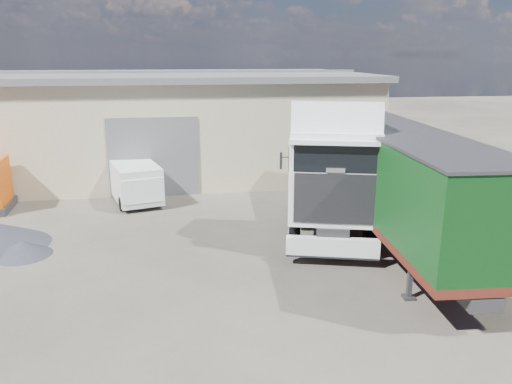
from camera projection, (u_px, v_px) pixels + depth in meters
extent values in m
plane|color=black|center=(217.00, 291.00, 13.70)|extent=(120.00, 120.00, 0.00)
cube|color=#B4AD8A|center=(83.00, 126.00, 27.36)|extent=(30.00, 12.00, 5.00)
cube|color=#525456|center=(79.00, 76.00, 26.65)|extent=(30.60, 12.60, 0.30)
cube|color=#525456|center=(154.00, 157.00, 22.42)|extent=(4.00, 0.08, 3.60)
cube|color=#525456|center=(78.00, 72.00, 26.60)|extent=(30.60, 0.40, 0.15)
cube|color=maroon|center=(480.00, 179.00, 20.82)|extent=(0.35, 26.00, 2.50)
cylinder|color=black|center=(332.00, 236.00, 16.14)|extent=(2.93, 1.87, 1.17)
cylinder|color=black|center=(329.00, 202.00, 19.84)|extent=(2.99, 1.89, 1.17)
cylinder|color=black|center=(329.00, 192.00, 21.32)|extent=(2.99, 1.89, 1.17)
cube|color=#2D2D30|center=(330.00, 201.00, 18.57)|extent=(2.96, 7.28, 0.33)
cube|color=silver|center=(332.00, 248.00, 15.13)|extent=(2.78, 1.04, 0.61)
cube|color=silver|center=(334.00, 176.00, 16.00)|extent=(3.35, 3.20, 2.70)
cube|color=black|center=(334.00, 199.00, 14.90)|extent=(2.35, 0.73, 1.54)
cube|color=black|center=(336.00, 159.00, 14.59)|extent=(2.40, 0.74, 0.83)
cube|color=silver|center=(336.00, 121.00, 15.75)|extent=(3.22, 2.81, 1.35)
cube|color=#0C573B|center=(291.00, 180.00, 16.67)|extent=(0.24, 0.80, 1.21)
cube|color=#0C573B|center=(376.00, 183.00, 16.34)|extent=(0.24, 0.80, 1.21)
cylinder|color=#2D2D30|center=(330.00, 185.00, 19.88)|extent=(1.50, 1.50, 0.13)
cube|color=#2D2D30|center=(410.00, 280.00, 13.10)|extent=(0.32, 0.32, 1.09)
cube|color=#2D2D30|center=(475.00, 277.00, 13.25)|extent=(0.32, 0.32, 1.09)
cylinder|color=black|center=(359.00, 198.00, 20.65)|extent=(2.59, 1.23, 1.05)
cube|color=#2D2D30|center=(394.00, 221.00, 16.70)|extent=(1.65, 11.91, 0.35)
cube|color=#581E14|center=(394.00, 211.00, 16.61)|extent=(3.33, 12.03, 0.24)
cube|color=black|center=(398.00, 170.00, 16.24)|extent=(3.33, 12.03, 2.57)
cube|color=#2D2D30|center=(401.00, 130.00, 15.89)|extent=(3.39, 12.09, 0.08)
cylinder|color=black|center=(141.00, 202.00, 20.95)|extent=(1.85, 1.05, 0.60)
cylinder|color=black|center=(128.00, 186.00, 23.52)|extent=(1.85, 1.05, 0.60)
cube|color=silver|center=(133.00, 179.00, 22.06)|extent=(2.80, 4.52, 1.56)
cube|color=silver|center=(141.00, 189.00, 20.54)|extent=(1.85, 1.25, 1.01)
cube|color=black|center=(140.00, 176.00, 20.57)|extent=(1.56, 0.50, 0.55)
cone|color=black|center=(23.00, 248.00, 16.05)|extent=(1.82, 1.82, 0.50)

